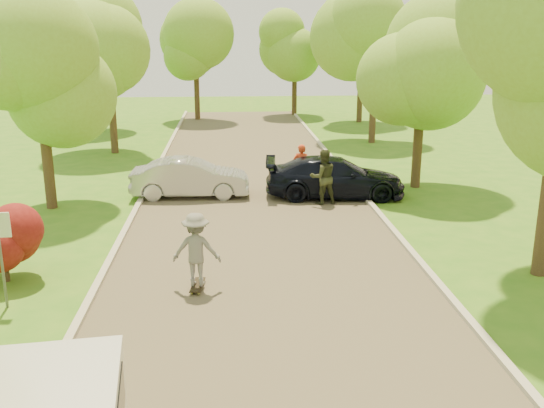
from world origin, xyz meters
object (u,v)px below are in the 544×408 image
object	(u,v)px
longboard	(198,285)
person_olive	(323,177)
dark_sedan	(335,177)
person_striped	(301,167)
silver_sedan	(190,178)
skateboarder	(196,249)

from	to	relation	value
longboard	person_olive	distance (m)	8.24
dark_sedan	longboard	xyz separation A→B (m)	(-4.65, -8.07, -0.64)
dark_sedan	person_olive	bearing A→B (deg)	152.70
person_striped	person_olive	size ratio (longest dim) A/B	0.90
silver_sedan	longboard	world-z (taller)	silver_sedan
silver_sedan	dark_sedan	size ratio (longest dim) A/B	0.85
longboard	dark_sedan	bearing A→B (deg)	-113.36
person_striped	longboard	bearing A→B (deg)	83.92
silver_sedan	dark_sedan	distance (m)	5.30
person_olive	skateboarder	bearing A→B (deg)	50.54
person_olive	silver_sedan	bearing A→B (deg)	-25.82
longboard	silver_sedan	bearing A→B (deg)	-79.11
person_striped	person_olive	bearing A→B (deg)	117.53
dark_sedan	longboard	world-z (taller)	dark_sedan
dark_sedan	skateboarder	bearing A→B (deg)	154.61
dark_sedan	skateboarder	xyz separation A→B (m)	(-4.65, -8.07, 0.25)
longboard	person_striped	world-z (taller)	person_striped
person_olive	longboard	bearing A→B (deg)	50.54
dark_sedan	person_olive	xyz separation A→B (m)	(-0.59, -0.95, 0.24)
person_striped	person_olive	xyz separation A→B (m)	(0.50, -2.21, 0.10)
silver_sedan	longboard	size ratio (longest dim) A/B	4.66
silver_sedan	person_olive	xyz separation A→B (m)	(4.70, -1.35, 0.27)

